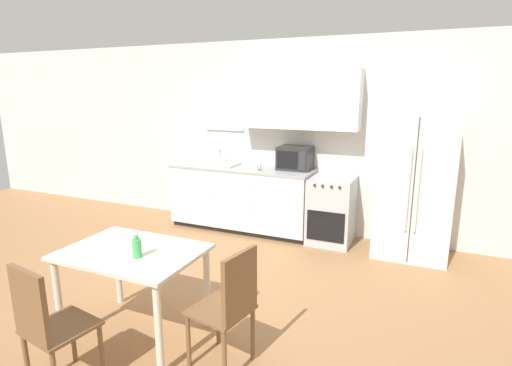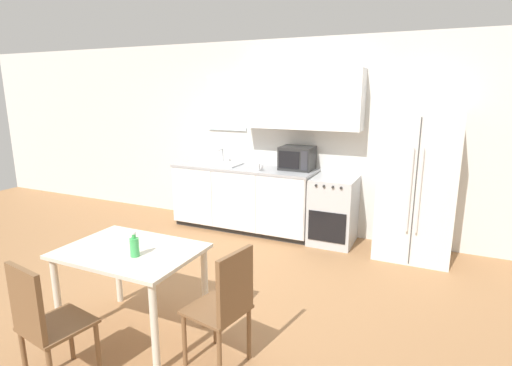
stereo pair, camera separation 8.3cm
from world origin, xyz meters
name	(u,v)px [view 1 (the left image)]	position (x,y,z in m)	size (l,w,h in m)	color
ground_plane	(203,290)	(0.00, 0.00, 0.00)	(12.00, 12.00, 0.00)	#9E7047
wall_back	(282,130)	(0.05, 2.18, 1.45)	(12.00, 0.38, 2.70)	silver
kitchen_counter	(242,198)	(-0.44, 1.85, 0.47)	(2.09, 0.67, 0.94)	#333333
oven_range	(331,210)	(0.89, 1.87, 0.45)	(0.56, 0.64, 0.89)	#B7BABC
refrigerator	(414,186)	(1.89, 1.84, 0.88)	(0.86, 0.72, 1.75)	silver
kitchen_sink	(215,163)	(-0.87, 1.86, 0.95)	(0.69, 0.39, 0.22)	#B7BABC
microwave	(295,158)	(0.33, 1.97, 1.10)	(0.45, 0.37, 0.32)	#282828
coffee_mug	(256,167)	(-0.12, 1.66, 0.99)	(0.11, 0.08, 0.10)	white
dining_table	(133,263)	(-0.11, -0.86, 0.64)	(1.10, 0.79, 0.75)	beige
dining_chair_near	(45,321)	(-0.18, -1.64, 0.54)	(0.46, 0.46, 0.93)	brown
dining_chair_side	(231,302)	(0.81, -0.93, 0.54)	(0.47, 0.47, 0.93)	brown
drink_bottle	(137,247)	(0.02, -0.95, 0.83)	(0.07, 0.07, 0.20)	#3FB259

